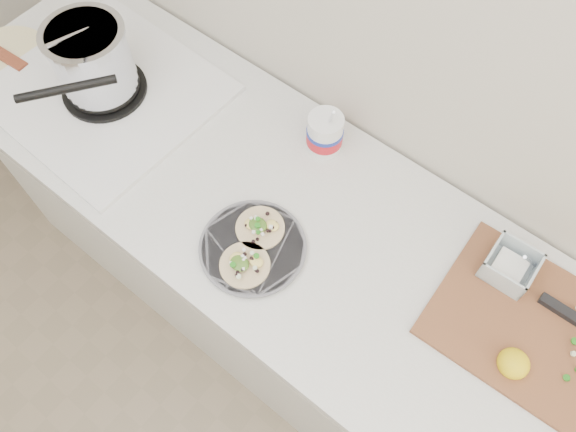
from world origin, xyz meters
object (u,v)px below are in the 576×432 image
Objects in this scene: stove at (97,72)px; cutboard at (545,326)px; tub at (326,132)px; bacon_plate at (6,58)px; taco_plate at (253,246)px.

stove is 1.30m from cutboard.
stove reaches higher than tub.
tub is 0.84× the size of bacon_plate.
tub is (-0.05, 0.35, 0.05)m from taco_plate.
bacon_plate is (-1.63, -0.24, -0.01)m from cutboard.
taco_plate is 0.69m from cutboard.
stove is 2.76× the size of tub.
bacon_plate is at bearing 178.91° from taco_plate.
stove is 0.36m from bacon_plate.
bacon_plate is (-0.33, -0.10, -0.09)m from stove.
taco_plate is at bearing -1.09° from bacon_plate.
bacon_plate is (-0.98, 0.02, -0.01)m from taco_plate.
cutboard reaches higher than bacon_plate.
stove reaches higher than cutboard.
bacon_plate is at bearing -173.71° from cutboard.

